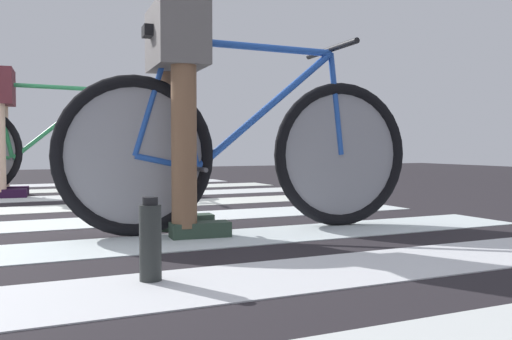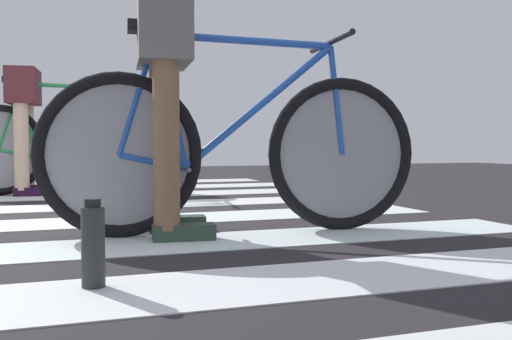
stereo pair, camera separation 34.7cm
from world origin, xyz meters
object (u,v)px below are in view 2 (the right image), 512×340
(cyclist_1_of_2, at_px, (164,84))
(cyclist_2_of_2, at_px, (25,114))
(bicycle_1_of_2, at_px, (235,148))
(bicycle_2_of_2, at_px, (66,146))
(water_bottle, at_px, (93,246))

(cyclist_1_of_2, distance_m, cyclist_2_of_2, 2.50)
(bicycle_1_of_2, height_order, cyclist_2_of_2, cyclist_2_of_2)
(cyclist_1_of_2, height_order, bicycle_2_of_2, cyclist_1_of_2)
(cyclist_1_of_2, bearing_deg, water_bottle, -107.17)
(bicycle_1_of_2, height_order, cyclist_1_of_2, cyclist_1_of_2)
(bicycle_1_of_2, relative_size, water_bottle, 6.85)
(bicycle_2_of_2, relative_size, cyclist_2_of_2, 1.74)
(cyclist_1_of_2, distance_m, bicycle_2_of_2, 2.42)
(cyclist_2_of_2, bearing_deg, cyclist_1_of_2, -67.78)
(bicycle_2_of_2, xyz_separation_m, water_bottle, (0.00, -3.22, -0.26))
(bicycle_1_of_2, bearing_deg, bicycle_2_of_2, 111.39)
(bicycle_1_of_2, relative_size, bicycle_2_of_2, 1.00)
(cyclist_1_of_2, bearing_deg, bicycle_2_of_2, 104.47)
(cyclist_1_of_2, xyz_separation_m, bicycle_2_of_2, (-0.36, 2.38, -0.28))
(cyclist_1_of_2, distance_m, water_bottle, 1.07)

